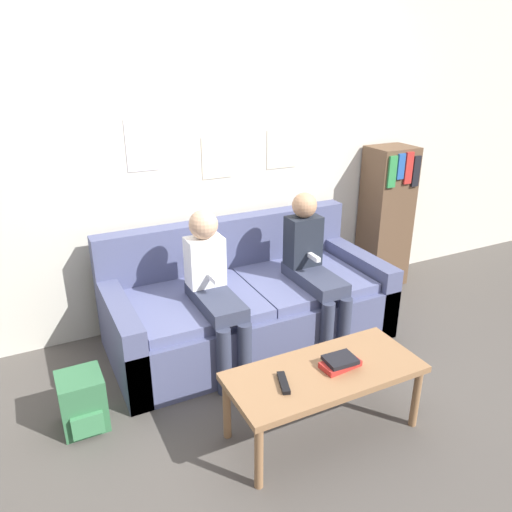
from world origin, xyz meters
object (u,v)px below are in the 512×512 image
at_px(person_left, 213,285).
at_px(person_right, 313,264).
at_px(bookshelf, 386,217).
at_px(backpack, 83,402).
at_px(coffee_table, 325,377).
at_px(couch, 247,305).
at_px(tv_remote, 284,383).

xyz_separation_m(person_left, person_right, (0.75, 0.00, 0.00)).
distance_m(person_left, bookshelf, 1.93).
distance_m(person_left, backpack, 1.02).
bearing_deg(backpack, person_left, 14.83).
relative_size(coffee_table, backpack, 3.23).
relative_size(couch, backpack, 6.03).
xyz_separation_m(person_right, tv_remote, (-0.73, -0.88, -0.18)).
relative_size(couch, bookshelf, 1.60).
relative_size(couch, coffee_table, 1.87).
distance_m(tv_remote, bookshelf, 2.33).
height_order(coffee_table, person_left, person_left).
distance_m(couch, tv_remote, 1.15).
relative_size(couch, person_right, 1.85).
xyz_separation_m(coffee_table, tv_remote, (-0.26, -0.01, 0.06)).
relative_size(person_left, bookshelf, 0.85).
bearing_deg(coffee_table, tv_remote, -177.27).
bearing_deg(person_left, bookshelf, 16.40).
bearing_deg(couch, backpack, -160.04).
distance_m(bookshelf, backpack, 2.90).
bearing_deg(backpack, coffee_table, -28.23).
bearing_deg(bookshelf, backpack, -164.11).
height_order(person_left, tv_remote, person_left).
height_order(couch, person_right, person_right).
bearing_deg(backpack, couch, 19.96).
bearing_deg(couch, tv_remote, -106.12).
bearing_deg(person_right, bookshelf, 26.29).
bearing_deg(bookshelf, person_right, -153.71).
bearing_deg(person_right, coffee_table, -118.21).
relative_size(person_left, person_right, 0.98).
bearing_deg(person_left, backpack, -165.17).
distance_m(person_right, tv_remote, 1.16).
height_order(couch, backpack, couch).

